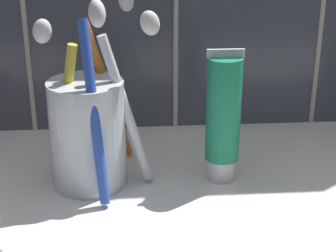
# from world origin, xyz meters

# --- Properties ---
(sink_counter) EXTENTS (0.66, 0.40, 0.02)m
(sink_counter) POSITION_xyz_m (0.00, 0.00, 0.01)
(sink_counter) COLOR white
(sink_counter) RESTS_ON ground
(toothbrush_cup) EXTENTS (0.12, 0.14, 0.19)m
(toothbrush_cup) POSITION_xyz_m (-0.08, 0.06, 0.08)
(toothbrush_cup) COLOR silver
(toothbrush_cup) RESTS_ON sink_counter
(toothpaste_tube) EXTENTS (0.03, 0.03, 0.13)m
(toothpaste_tube) POSITION_xyz_m (0.05, 0.06, 0.08)
(toothpaste_tube) COLOR white
(toothpaste_tube) RESTS_ON sink_counter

